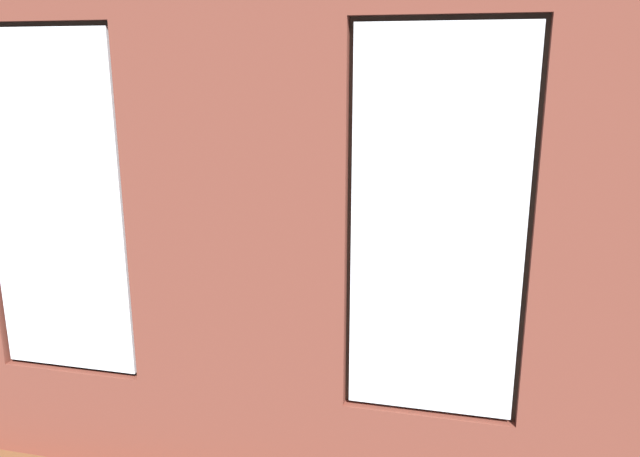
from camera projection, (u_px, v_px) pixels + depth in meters
ground_plane at (333, 322)px, 6.69m from camera, size 6.29×6.30×0.10m
brick_wall_with_windows at (236, 259)px, 3.68m from camera, size 5.69×0.30×3.12m
white_wall_right at (76, 166)px, 6.71m from camera, size 0.10×5.30×3.12m
couch_by_window at (238, 382)px, 4.66m from camera, size 1.82×0.87×0.80m
couch_left at (544, 299)px, 6.28m from camera, size 0.96×1.78×0.80m
coffee_table at (326, 274)px, 6.96m from camera, size 1.36×0.86×0.40m
cup_ceramic at (361, 265)px, 7.00m from camera, size 0.07×0.07×0.08m
candle_jar at (332, 270)px, 6.80m from camera, size 0.08×0.08×0.09m
table_plant_small at (287, 260)px, 6.89m from camera, size 0.15×0.15×0.24m
remote_black at (326, 269)px, 6.95m from camera, size 0.17×0.06×0.02m
remote_gray at (313, 265)px, 7.09m from camera, size 0.12×0.17×0.02m
media_console at (137, 265)px, 7.50m from camera, size 1.02×0.42×0.58m
tv_flatscreen at (133, 213)px, 7.34m from camera, size 0.97×0.20×0.69m
papasan_chair at (329, 230)px, 8.48m from camera, size 1.08×1.08×0.68m
potted_plant_mid_room_small at (411, 258)px, 7.17m from camera, size 0.39×0.39×0.71m
potted_plant_corner_far_left at (617, 388)px, 3.91m from camera, size 0.54×0.54×1.05m
potted_plant_foreground_right at (214, 206)px, 8.96m from camera, size 0.80×0.90×1.05m
potted_plant_between_couches at (427, 324)px, 4.25m from camera, size 1.19×1.12×1.53m
potted_plant_corner_near_left at (545, 209)px, 7.99m from camera, size 0.82×0.98×1.35m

